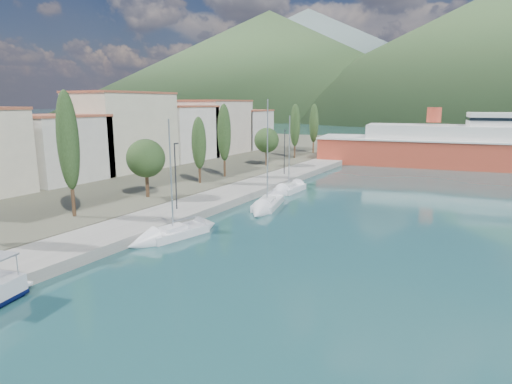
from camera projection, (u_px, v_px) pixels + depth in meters
The scene contains 10 objects.
ground at pixel (433, 139), 124.85m from camera, with size 1400.00×1400.00×0.00m, color #204D4F.
quay at pixel (239, 192), 48.85m from camera, with size 5.00×88.00×0.80m, color gray.
land_strip at pixel (86, 161), 75.62m from camera, with size 70.00×148.00×0.70m, color #565644.
town_buildings at pixel (152, 134), 68.14m from camera, with size 9.20×69.20×11.30m.
tree_row at pixel (219, 140), 55.40m from camera, with size 3.98×65.47×10.78m.
lamp_posts at pixel (171, 175), 38.30m from camera, with size 0.15×48.07×6.06m.
sailboat_near at pixel (159, 238), 32.62m from camera, with size 3.59×7.26×10.02m.
sailboat_mid at pixel (263, 208), 41.78m from camera, with size 4.00×8.32×11.58m.
sailboat_far at pixel (284, 191), 49.77m from camera, with size 2.25×6.70×9.80m.
ferry at pixel (479, 148), 69.91m from camera, with size 52.51×18.58×10.22m.
Camera 1 is at (16.14, -14.73, 10.35)m, focal length 30.00 mm.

